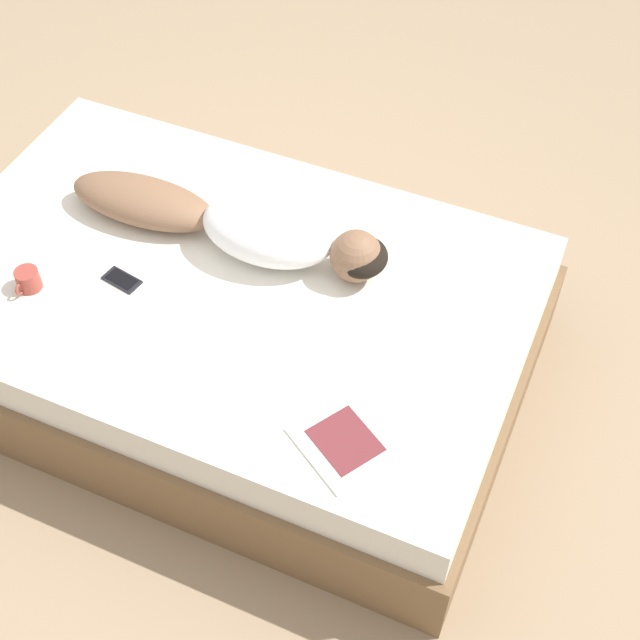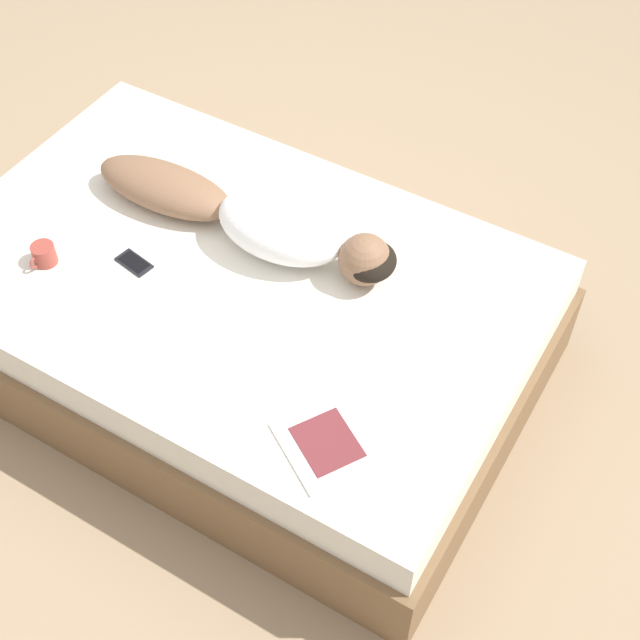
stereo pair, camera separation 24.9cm
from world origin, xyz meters
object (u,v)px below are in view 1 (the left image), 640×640
person (242,225)px  open_magazine (378,422)px  cell_phone (122,280)px  coffee_mug (28,279)px

person → open_magazine: (0.57, 0.78, -0.09)m
open_magazine → cell_phone: (-0.20, -1.11, 0.00)m
open_magazine → cell_phone: 1.13m
open_magazine → person: bearing=-94.4°
coffee_mug → cell_phone: size_ratio=0.77×
cell_phone → person: bearing=148.5°
coffee_mug → cell_phone: coffee_mug is taller
person → cell_phone: person is taller
coffee_mug → cell_phone: bearing=119.3°
open_magazine → coffee_mug: (-0.04, -1.41, 0.04)m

